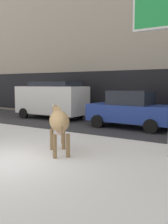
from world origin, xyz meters
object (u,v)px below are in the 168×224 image
car_white_van (52,99)px  car_blue_sedan (131,110)px  cow_tan (59,122)px  pedestrian_near_billboard (92,103)px

car_white_van → car_blue_sedan: car_white_van is taller
car_white_van → car_blue_sedan: 5.63m
cow_tan → car_blue_sedan: car_blue_sedan is taller
car_white_van → car_blue_sedan: (5.59, -0.60, -0.33)m
car_white_van → pedestrian_near_billboard: (1.24, 2.88, -0.36)m
pedestrian_near_billboard → car_white_van: bearing=-113.3°
car_white_van → pedestrian_near_billboard: 3.15m
car_blue_sedan → pedestrian_near_billboard: bearing=141.4°
car_white_van → car_blue_sedan: bearing=-6.1°
car_blue_sedan → pedestrian_near_billboard: (-4.35, 3.47, -0.03)m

